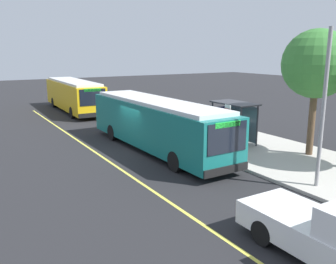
{
  "coord_description": "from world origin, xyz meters",
  "views": [
    {
      "loc": [
        18.43,
        -8.86,
        5.61
      ],
      "look_at": [
        2.15,
        0.96,
        1.36
      ],
      "focal_mm": 38.54,
      "sensor_mm": 36.0,
      "label": 1
    }
  ],
  "objects_px": {
    "transit_bus_second": "(74,95)",
    "pedestrian_commuter": "(209,129)",
    "route_sign_post": "(227,123)",
    "transit_bus_main": "(156,123)",
    "waiting_bench": "(234,135)"
  },
  "relations": [
    {
      "from": "transit_bus_main",
      "to": "pedestrian_commuter",
      "type": "xyz_separation_m",
      "value": [
        1.02,
        2.98,
        -0.5
      ]
    },
    {
      "from": "transit_bus_main",
      "to": "route_sign_post",
      "type": "bearing_deg",
      "value": 33.62
    },
    {
      "from": "waiting_bench",
      "to": "pedestrian_commuter",
      "type": "bearing_deg",
      "value": -102.61
    },
    {
      "from": "transit_bus_second",
      "to": "pedestrian_commuter",
      "type": "relative_size",
      "value": 6.99
    },
    {
      "from": "transit_bus_main",
      "to": "route_sign_post",
      "type": "height_order",
      "value": "same"
    },
    {
      "from": "transit_bus_second",
      "to": "pedestrian_commuter",
      "type": "xyz_separation_m",
      "value": [
        17.31,
        2.86,
        -0.5
      ]
    },
    {
      "from": "transit_bus_second",
      "to": "route_sign_post",
      "type": "bearing_deg",
      "value": 6.34
    },
    {
      "from": "transit_bus_second",
      "to": "route_sign_post",
      "type": "distance_m",
      "value": 19.88
    },
    {
      "from": "pedestrian_commuter",
      "to": "waiting_bench",
      "type": "bearing_deg",
      "value": 77.39
    },
    {
      "from": "route_sign_post",
      "to": "pedestrian_commuter",
      "type": "relative_size",
      "value": 1.66
    },
    {
      "from": "route_sign_post",
      "to": "transit_bus_second",
      "type": "bearing_deg",
      "value": -173.66
    },
    {
      "from": "pedestrian_commuter",
      "to": "transit_bus_second",
      "type": "bearing_deg",
      "value": -170.61
    },
    {
      "from": "transit_bus_main",
      "to": "waiting_bench",
      "type": "bearing_deg",
      "value": 73.28
    },
    {
      "from": "transit_bus_second",
      "to": "transit_bus_main",
      "type": "bearing_deg",
      "value": -0.4
    },
    {
      "from": "transit_bus_second",
      "to": "route_sign_post",
      "type": "height_order",
      "value": "same"
    }
  ]
}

